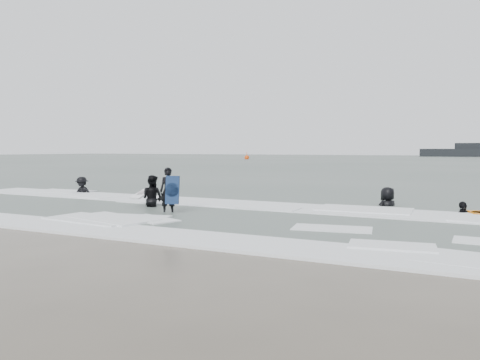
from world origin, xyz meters
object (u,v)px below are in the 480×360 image
at_px(surfer_centre, 169,214).
at_px(surfer_breaker, 82,194).
at_px(surfer_wading, 152,208).
at_px(vessel_horizon, 475,152).
at_px(buoy, 247,158).
at_px(surfer_right_far, 387,207).
at_px(surfer_right_near, 463,215).

distance_m(surfer_centre, surfer_breaker, 8.86).
xyz_separation_m(surfer_wading, vessel_horizon, (10.41, 133.85, 1.45)).
height_order(surfer_wading, buoy, buoy).
bearing_deg(surfer_breaker, surfer_wading, -34.07).
xyz_separation_m(surfer_right_far, buoy, (-40.99, 71.60, 0.42)).
bearing_deg(surfer_right_far, surfer_wading, -24.58).
xyz_separation_m(surfer_wading, surfer_right_far, (7.93, 4.29, 0.00)).
relative_size(surfer_wading, buoy, 1.09).
height_order(surfer_centre, vessel_horizon, vessel_horizon).
relative_size(surfer_wading, vessel_horizon, 0.06).
height_order(surfer_wading, surfer_right_near, surfer_wading).
height_order(surfer_right_near, vessel_horizon, vessel_horizon).
relative_size(surfer_centre, surfer_right_near, 1.01).
bearing_deg(surfer_centre, surfer_breaker, 131.40).
height_order(surfer_right_near, buoy, buoy).
bearing_deg(buoy, surfer_centre, -65.80).
distance_m(surfer_wading, buoy, 82.78).
xyz_separation_m(surfer_right_near, vessel_horizon, (-0.17, 130.55, 1.45)).
bearing_deg(buoy, surfer_right_far, -60.21).
xyz_separation_m(surfer_centre, surfer_wading, (-1.53, 1.10, 0.00)).
distance_m(surfer_right_near, buoy, 84.70).
relative_size(surfer_right_far, vessel_horizon, 0.07).
height_order(buoy, vessel_horizon, vessel_horizon).
xyz_separation_m(surfer_wading, buoy, (-33.06, 75.89, 0.42)).
bearing_deg(surfer_centre, surfer_right_near, 3.27).
relative_size(surfer_centre, buoy, 0.98).
height_order(surfer_breaker, vessel_horizon, vessel_horizon).
bearing_deg(surfer_breaker, surfer_centre, -36.68).
bearing_deg(surfer_breaker, buoy, 99.27).
relative_size(surfer_breaker, buoy, 1.04).
distance_m(surfer_breaker, surfer_right_far, 14.44).
bearing_deg(vessel_horizon, surfer_right_far, -91.10).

